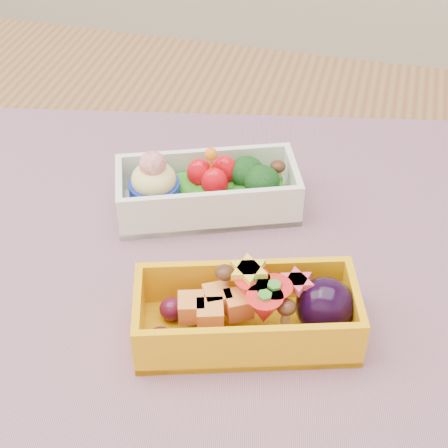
% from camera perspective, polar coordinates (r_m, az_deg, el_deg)
% --- Properties ---
extents(table, '(1.20, 0.80, 0.75)m').
position_cam_1_polar(table, '(0.62, -0.57, -11.41)').
color(table, brown).
rests_on(table, ground).
extents(placemat, '(0.65, 0.55, 0.00)m').
position_cam_1_polar(placemat, '(0.56, -0.88, -3.21)').
color(placemat, gray).
rests_on(placemat, table).
extents(bento_white, '(0.17, 0.12, 0.06)m').
position_cam_1_polar(bento_white, '(0.59, -1.42, 2.83)').
color(bento_white, white).
rests_on(bento_white, placemat).
extents(bento_yellow, '(0.17, 0.11, 0.05)m').
position_cam_1_polar(bento_yellow, '(0.49, 2.26, -7.20)').
color(bento_yellow, '#F1A90C').
rests_on(bento_yellow, placemat).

